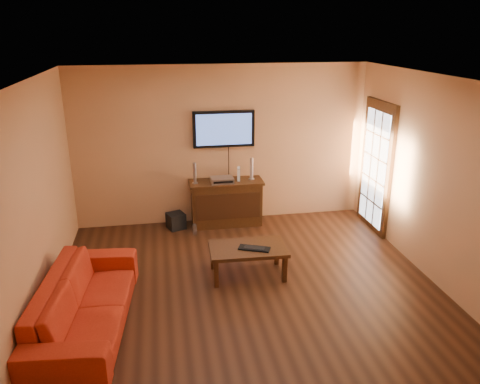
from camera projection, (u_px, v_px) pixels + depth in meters
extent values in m
plane|color=black|center=(250.00, 292.00, 6.10)|extent=(5.00, 5.00, 0.00)
plane|color=tan|center=(222.00, 145.00, 7.97)|extent=(5.00, 0.00, 5.00)
plane|color=tan|center=(32.00, 208.00, 5.24)|extent=(0.00, 5.00, 5.00)
plane|color=tan|center=(439.00, 183.00, 6.06)|extent=(0.00, 5.00, 5.00)
plane|color=white|center=(251.00, 80.00, 5.20)|extent=(5.00, 5.00, 0.00)
cube|color=#331B0B|center=(376.00, 168.00, 7.73)|extent=(0.06, 1.02, 2.22)
cube|color=white|center=(374.00, 168.00, 7.72)|extent=(0.01, 0.79, 1.89)
cube|color=#331B0B|center=(226.00, 204.00, 8.08)|extent=(1.18, 0.44, 0.75)
cube|color=black|center=(228.00, 206.00, 7.85)|extent=(1.09, 0.02, 0.45)
cube|color=#331B0B|center=(226.00, 182.00, 7.94)|extent=(1.26, 0.48, 0.04)
cube|color=black|center=(224.00, 129.00, 7.83)|extent=(1.04, 0.07, 0.62)
cube|color=#4260AC|center=(224.00, 130.00, 7.80)|extent=(0.94, 0.01, 0.52)
cube|color=#331B0B|center=(248.00, 249.00, 6.38)|extent=(1.06, 0.66, 0.05)
cube|color=#331B0B|center=(216.00, 274.00, 6.15)|extent=(0.06, 0.06, 0.38)
cube|color=#331B0B|center=(285.00, 269.00, 6.28)|extent=(0.06, 0.06, 0.38)
cube|color=#331B0B|center=(213.00, 256.00, 6.62)|extent=(0.06, 0.06, 0.38)
cube|color=#331B0B|center=(276.00, 252.00, 6.75)|extent=(0.06, 0.06, 0.38)
imported|color=#B52A14|center=(85.00, 294.00, 5.23)|extent=(0.85, 2.28, 0.87)
cylinder|color=silver|center=(195.00, 183.00, 7.82)|extent=(0.10, 0.10, 0.01)
cylinder|color=silver|center=(195.00, 173.00, 7.76)|extent=(0.05, 0.05, 0.34)
cylinder|color=silver|center=(252.00, 179.00, 8.03)|extent=(0.10, 0.10, 0.02)
cylinder|color=silver|center=(252.00, 168.00, 7.97)|extent=(0.06, 0.06, 0.36)
cube|color=silver|center=(222.00, 180.00, 7.86)|extent=(0.38, 0.28, 0.09)
cube|color=white|center=(239.00, 174.00, 7.95)|extent=(0.08, 0.17, 0.23)
cube|color=black|center=(176.00, 221.00, 7.97)|extent=(0.35, 0.35, 0.27)
cylinder|color=white|center=(195.00, 230.00, 7.73)|extent=(0.07, 0.07, 0.18)
sphere|color=white|center=(195.00, 224.00, 7.69)|extent=(0.04, 0.04, 0.04)
cube|color=black|center=(254.00, 248.00, 6.31)|extent=(0.45, 0.31, 0.02)
cube|color=black|center=(254.00, 248.00, 6.30)|extent=(0.30, 0.21, 0.01)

